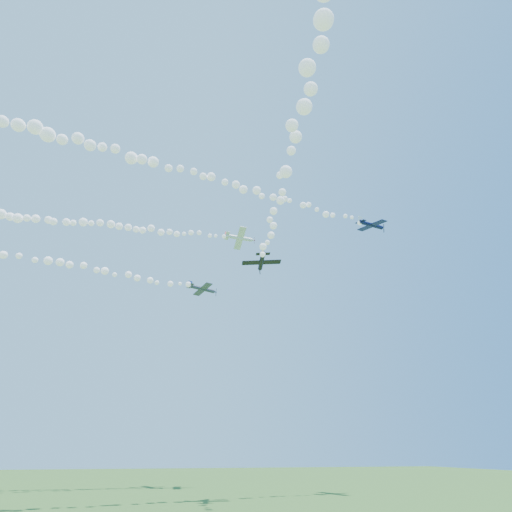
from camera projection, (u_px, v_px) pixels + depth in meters
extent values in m
plane|color=#325720|center=(221.00, 493.00, 76.92)|extent=(260.00, 260.00, 0.00)
cylinder|color=silver|center=(239.00, 238.00, 106.78)|extent=(6.71, 2.74, 1.41)
cone|color=silver|center=(253.00, 240.00, 107.38)|extent=(1.05, 1.07, 0.96)
cone|color=maroon|center=(255.00, 240.00, 107.47)|extent=(0.43, 0.39, 0.34)
cube|color=black|center=(254.00, 240.00, 107.45)|extent=(0.21, 0.77, 2.06)
cube|color=silver|center=(240.00, 238.00, 106.74)|extent=(1.68, 7.92, 2.70)
cube|color=silver|center=(227.00, 236.00, 106.32)|extent=(0.95, 2.80, 1.01)
cube|color=maroon|center=(227.00, 234.00, 106.71)|extent=(1.15, 0.51, 1.37)
sphere|color=black|center=(243.00, 237.00, 107.22)|extent=(0.86, 1.02, 1.06)
cylinder|color=#0E123E|center=(371.00, 225.00, 93.38)|extent=(6.40, 1.46, 1.00)
cone|color=#0E123E|center=(383.00, 228.00, 94.87)|extent=(0.83, 0.91, 0.86)
cone|color=white|center=(384.00, 228.00, 95.07)|extent=(0.35, 0.32, 0.30)
cube|color=black|center=(384.00, 228.00, 95.02)|extent=(0.13, 0.46, 2.00)
cube|color=#0E123E|center=(372.00, 226.00, 93.46)|extent=(3.44, 7.88, 1.38)
cube|color=#0E123E|center=(361.00, 222.00, 92.16)|extent=(1.54, 2.86, 0.52)
cube|color=white|center=(360.00, 219.00, 92.29)|extent=(1.02, 0.53, 1.28)
sphere|color=black|center=(374.00, 224.00, 93.88)|extent=(0.94, 1.03, 0.88)
cylinder|color=#343A4C|center=(202.00, 289.00, 104.23)|extent=(6.49, 3.15, 1.24)
cone|color=#343A4C|center=(215.00, 292.00, 105.78)|extent=(1.06, 1.10, 0.91)
cone|color=navy|center=(217.00, 292.00, 106.00)|extent=(0.43, 0.40, 0.32)
cube|color=black|center=(216.00, 292.00, 105.94)|extent=(0.15, 0.33, 2.08)
cube|color=#343A4C|center=(203.00, 289.00, 104.29)|extent=(3.88, 8.19, 0.78)
cube|color=#343A4C|center=(190.00, 286.00, 102.97)|extent=(1.70, 2.98, 0.33)
cube|color=navy|center=(190.00, 283.00, 103.23)|extent=(1.06, 0.49, 1.36)
sphere|color=black|center=(205.00, 288.00, 104.84)|extent=(1.00, 1.04, 0.88)
cylinder|color=black|center=(262.00, 261.00, 77.40)|extent=(1.21, 5.84, 1.30)
cone|color=black|center=(260.00, 269.00, 80.10)|extent=(0.82, 0.79, 0.83)
cone|color=gold|center=(260.00, 270.00, 80.47)|extent=(0.29, 0.33, 0.29)
cube|color=black|center=(260.00, 270.00, 80.37)|extent=(0.26, 0.24, 1.82)
cube|color=black|center=(261.00, 262.00, 77.55)|extent=(7.22, 2.44, 0.83)
cube|color=black|center=(263.00, 254.00, 75.18)|extent=(2.58, 1.17, 0.35)
cube|color=gold|center=(263.00, 251.00, 75.37)|extent=(0.30, 1.02, 1.23)
sphere|color=black|center=(261.00, 262.00, 78.28)|extent=(0.83, 0.85, 0.80)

